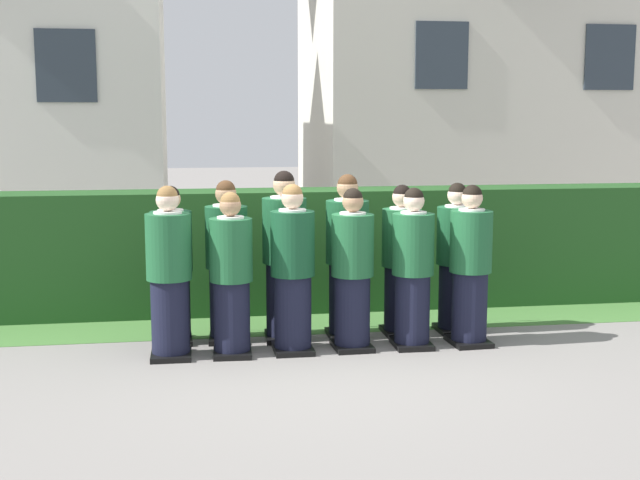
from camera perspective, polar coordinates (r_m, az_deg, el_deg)
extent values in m
plane|color=gray|center=(8.35, 0.28, -7.40)|extent=(60.00, 60.00, 0.00)
cylinder|color=black|center=(8.16, -9.99, -5.19)|extent=(0.36, 0.36, 0.75)
cube|color=black|center=(8.24, -9.93, -7.55)|extent=(0.38, 0.47, 0.05)
cylinder|color=#1E5B33|center=(8.03, -10.11, -0.44)|extent=(0.42, 0.42, 0.62)
cylinder|color=white|center=(7.99, -10.17, 1.79)|extent=(0.26, 0.26, 0.03)
cube|color=navy|center=(8.21, -10.09, 0.62)|extent=(0.04, 0.01, 0.27)
sphere|color=beige|center=(7.97, -10.19, 2.65)|extent=(0.21, 0.21, 0.21)
sphere|color=olive|center=(7.97, -10.20, 2.91)|extent=(0.19, 0.19, 0.19)
cylinder|color=black|center=(8.15, -5.91, -5.22)|extent=(0.34, 0.34, 0.72)
cube|color=black|center=(8.24, -5.88, -7.48)|extent=(0.38, 0.46, 0.05)
cylinder|color=#1E5B33|center=(8.03, -5.98, -0.66)|extent=(0.41, 0.41, 0.59)
cylinder|color=white|center=(7.99, -6.02, 1.48)|extent=(0.25, 0.25, 0.03)
cube|color=navy|center=(8.20, -6.00, 0.37)|extent=(0.04, 0.01, 0.26)
sphere|color=tan|center=(7.97, -6.03, 2.31)|extent=(0.20, 0.20, 0.20)
sphere|color=olive|center=(7.97, -6.03, 2.56)|extent=(0.19, 0.19, 0.19)
cylinder|color=black|center=(8.23, -1.83, -4.94)|extent=(0.36, 0.36, 0.75)
cube|color=black|center=(8.32, -1.82, -7.29)|extent=(0.38, 0.47, 0.05)
cylinder|color=#144728|center=(8.10, -1.85, -0.23)|extent=(0.42, 0.42, 0.62)
cylinder|color=white|center=(8.06, -1.86, 1.97)|extent=(0.26, 0.26, 0.03)
cube|color=gold|center=(8.28, -2.04, 0.82)|extent=(0.04, 0.01, 0.27)
sphere|color=beige|center=(8.05, -1.87, 2.83)|extent=(0.21, 0.21, 0.21)
sphere|color=olive|center=(8.04, -1.87, 3.09)|extent=(0.19, 0.19, 0.19)
cylinder|color=black|center=(8.33, 2.17, -4.86)|extent=(0.35, 0.35, 0.73)
cube|color=black|center=(8.41, 2.16, -7.10)|extent=(0.38, 0.46, 0.05)
cylinder|color=#1E5B33|center=(8.21, 2.20, -0.35)|extent=(0.41, 0.41, 0.60)
cylinder|color=white|center=(8.17, 2.21, 1.77)|extent=(0.25, 0.25, 0.03)
cube|color=navy|center=(8.38, 1.90, 0.66)|extent=(0.04, 0.01, 0.26)
sphere|color=tan|center=(8.15, 2.21, 2.59)|extent=(0.21, 0.21, 0.21)
sphere|color=black|center=(8.15, 2.22, 2.84)|extent=(0.19, 0.19, 0.19)
cube|color=white|center=(8.48, 1.79, -0.68)|extent=(0.15, 0.01, 0.20)
cylinder|color=black|center=(8.45, 6.19, -4.72)|extent=(0.35, 0.35, 0.72)
cube|color=black|center=(8.53, 6.15, -6.92)|extent=(0.37, 0.46, 0.05)
cylinder|color=#1E5B33|center=(8.33, 6.26, -0.28)|extent=(0.41, 0.41, 0.60)
cylinder|color=white|center=(8.29, 6.29, 1.80)|extent=(0.25, 0.25, 0.03)
cube|color=navy|center=(8.50, 5.95, 0.72)|extent=(0.04, 0.01, 0.26)
sphere|color=beige|center=(8.28, 6.31, 2.61)|extent=(0.20, 0.20, 0.20)
sphere|color=black|center=(8.27, 6.31, 2.86)|extent=(0.19, 0.19, 0.19)
cylinder|color=black|center=(8.62, 9.97, -4.51)|extent=(0.35, 0.35, 0.73)
cube|color=black|center=(8.70, 9.91, -6.71)|extent=(0.39, 0.48, 0.05)
cylinder|color=#1E5B33|center=(8.50, 10.08, -0.09)|extent=(0.42, 0.42, 0.61)
cylinder|color=white|center=(8.46, 10.13, 1.97)|extent=(0.26, 0.26, 0.03)
cube|color=gold|center=(8.66, 9.61, 0.89)|extent=(0.04, 0.01, 0.27)
sphere|color=beige|center=(8.44, 10.16, 2.77)|extent=(0.21, 0.21, 0.21)
sphere|color=black|center=(8.44, 10.16, 3.02)|extent=(0.19, 0.19, 0.19)
cylinder|color=black|center=(8.68, -9.82, -4.43)|extent=(0.35, 0.35, 0.73)
cube|color=black|center=(8.76, -9.77, -6.59)|extent=(0.38, 0.46, 0.05)
cylinder|color=#144728|center=(8.56, -9.93, -0.09)|extent=(0.41, 0.41, 0.60)
cylinder|color=white|center=(8.52, -9.98, 1.94)|extent=(0.25, 0.25, 0.03)
cube|color=navy|center=(8.74, -9.97, 0.87)|extent=(0.04, 0.01, 0.26)
sphere|color=tan|center=(8.51, -10.00, 2.73)|extent=(0.21, 0.21, 0.21)
sphere|color=black|center=(8.51, -10.01, 2.97)|extent=(0.19, 0.19, 0.19)
cube|color=white|center=(8.84, -9.94, -0.42)|extent=(0.15, 0.01, 0.20)
cylinder|color=black|center=(8.68, -6.21, -4.28)|extent=(0.36, 0.36, 0.75)
cube|color=black|center=(8.76, -6.17, -6.52)|extent=(0.41, 0.49, 0.05)
cylinder|color=#19512D|center=(8.56, -6.28, 0.19)|extent=(0.42, 0.42, 0.62)
cylinder|color=white|center=(8.52, -6.32, 2.29)|extent=(0.26, 0.26, 0.03)
cube|color=gold|center=(8.74, -6.27, 1.18)|extent=(0.04, 0.01, 0.27)
sphere|color=tan|center=(8.51, -6.33, 3.10)|extent=(0.21, 0.21, 0.21)
sphere|color=#472D19|center=(8.50, -6.33, 3.35)|extent=(0.19, 0.19, 0.19)
cylinder|color=black|center=(8.68, -2.37, -4.10)|extent=(0.38, 0.38, 0.79)
cube|color=black|center=(8.77, -2.36, -6.47)|extent=(0.42, 0.51, 0.05)
cylinder|color=#19512D|center=(8.55, -2.40, 0.64)|extent=(0.45, 0.45, 0.65)
cylinder|color=white|center=(8.52, -2.42, 2.86)|extent=(0.28, 0.28, 0.03)
cube|color=navy|center=(8.75, -2.51, 1.68)|extent=(0.04, 0.01, 0.29)
sphere|color=tan|center=(8.51, -2.42, 3.71)|extent=(0.22, 0.22, 0.22)
sphere|color=black|center=(8.50, -2.42, 3.97)|extent=(0.21, 0.21, 0.21)
cube|color=white|center=(8.85, -2.54, 0.25)|extent=(0.15, 0.01, 0.20)
cylinder|color=black|center=(8.76, 1.82, -4.04)|extent=(0.37, 0.37, 0.77)
cube|color=black|center=(8.84, 1.81, -6.33)|extent=(0.39, 0.48, 0.05)
cylinder|color=#19512D|center=(8.64, 1.84, 0.54)|extent=(0.44, 0.44, 0.64)
cylinder|color=white|center=(8.60, 1.85, 2.69)|extent=(0.27, 0.27, 0.03)
cube|color=gold|center=(8.82, 1.59, 1.54)|extent=(0.04, 0.01, 0.28)
sphere|color=tan|center=(8.59, 1.85, 3.51)|extent=(0.22, 0.22, 0.22)
sphere|color=#472D19|center=(8.58, 1.85, 3.77)|extent=(0.20, 0.20, 0.20)
cylinder|color=black|center=(8.93, 5.42, -4.02)|extent=(0.34, 0.34, 0.72)
cube|color=black|center=(9.00, 5.39, -6.10)|extent=(0.37, 0.45, 0.05)
cylinder|color=#1E5B33|center=(8.81, 5.48, 0.16)|extent=(0.41, 0.41, 0.59)
cylinder|color=white|center=(8.77, 5.51, 2.11)|extent=(0.25, 0.25, 0.03)
cube|color=navy|center=(8.98, 5.17, 1.08)|extent=(0.04, 0.01, 0.26)
sphere|color=beige|center=(8.76, 5.52, 2.87)|extent=(0.20, 0.20, 0.20)
sphere|color=black|center=(8.76, 5.52, 3.10)|extent=(0.19, 0.19, 0.19)
cube|color=white|center=(9.07, 5.04, -0.17)|extent=(0.15, 0.01, 0.20)
cylinder|color=black|center=(9.09, 9.02, -3.85)|extent=(0.35, 0.35, 0.73)
cube|color=black|center=(9.16, 8.98, -5.91)|extent=(0.37, 0.45, 0.05)
cylinder|color=#19512D|center=(8.97, 9.12, 0.29)|extent=(0.41, 0.41, 0.60)
cylinder|color=white|center=(8.93, 9.16, 2.23)|extent=(0.25, 0.25, 0.03)
cube|color=navy|center=(9.14, 8.76, 1.20)|extent=(0.04, 0.01, 0.26)
sphere|color=beige|center=(8.92, 9.18, 2.98)|extent=(0.21, 0.21, 0.21)
sphere|color=black|center=(8.92, 9.19, 3.21)|extent=(0.19, 0.19, 0.19)
cube|color=white|center=(9.23, 8.60, -0.03)|extent=(0.15, 0.01, 0.20)
cube|color=#214C1E|center=(10.00, -1.45, -0.64)|extent=(9.99, 0.70, 1.41)
cube|color=beige|center=(17.04, 10.76, 9.38)|extent=(6.61, 4.33, 5.25)
cube|color=#2D3842|center=(14.52, 8.16, 12.14)|extent=(0.90, 0.04, 1.10)
cube|color=#2D3842|center=(15.66, 18.84, 11.51)|extent=(0.90, 0.04, 1.10)
cube|color=silver|center=(15.73, -19.91, 8.45)|extent=(5.14, 3.61, 4.87)
cube|color=#2D3842|center=(13.76, -16.65, 11.12)|extent=(0.90, 0.04, 1.10)
cube|color=#477A38|center=(9.36, -0.78, -5.64)|extent=(9.99, 0.90, 0.01)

